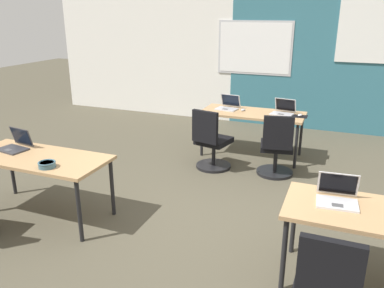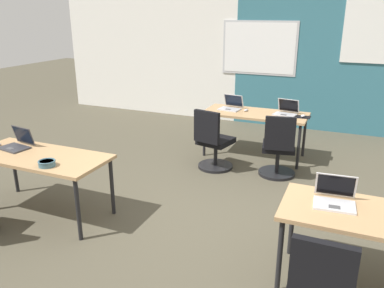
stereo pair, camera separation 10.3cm
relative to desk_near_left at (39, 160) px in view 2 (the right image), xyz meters
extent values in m
plane|color=#4C4738|center=(1.75, 0.60, -0.66)|extent=(24.00, 24.00, 0.00)
cube|color=silver|center=(1.75, 4.80, 0.74)|extent=(10.00, 0.20, 2.80)
cube|color=#336B7A|center=(2.59, 4.69, 0.74)|extent=(3.52, 0.01, 2.80)
cube|color=#B7B7BC|center=(1.30, 4.69, 0.88)|extent=(1.48, 0.02, 1.04)
cube|color=white|center=(1.30, 4.68, 0.88)|extent=(1.40, 0.02, 0.96)
cube|color=tan|center=(0.00, 0.00, 0.04)|extent=(1.60, 0.70, 0.04)
cylinder|color=black|center=(0.74, -0.30, -0.32)|extent=(0.04, 0.04, 0.68)
cylinder|color=black|center=(-0.74, 0.30, -0.32)|extent=(0.04, 0.04, 0.68)
cylinder|color=black|center=(0.74, 0.30, -0.32)|extent=(0.04, 0.04, 0.68)
cylinder|color=black|center=(2.76, -0.30, -0.32)|extent=(0.04, 0.04, 0.68)
cylinder|color=black|center=(2.76, 0.30, -0.32)|extent=(0.04, 0.04, 0.68)
cube|color=tan|center=(1.75, 2.80, 0.04)|extent=(1.60, 0.70, 0.04)
cylinder|color=black|center=(1.01, 2.50, -0.32)|extent=(0.04, 0.04, 0.68)
cylinder|color=black|center=(2.49, 2.50, -0.32)|extent=(0.04, 0.04, 0.68)
cylinder|color=black|center=(1.01, 3.10, -0.32)|extent=(0.04, 0.04, 0.68)
cylinder|color=black|center=(2.49, 3.10, -0.32)|extent=(0.04, 0.04, 0.68)
cube|color=silver|center=(3.12, 0.02, 0.07)|extent=(0.35, 0.26, 0.02)
cube|color=#4C4C4F|center=(3.12, -0.03, 0.08)|extent=(0.09, 0.07, 0.00)
cube|color=silver|center=(3.10, 0.16, 0.18)|extent=(0.33, 0.09, 0.21)
cube|color=black|center=(3.11, 0.16, 0.19)|extent=(0.30, 0.08, 0.19)
cube|color=black|center=(3.11, -0.64, -0.24)|extent=(0.44, 0.44, 0.08)
cube|color=black|center=(3.11, -0.89, 0.03)|extent=(0.40, 0.06, 0.46)
cube|color=#333338|center=(-0.41, 0.05, 0.07)|extent=(0.36, 0.28, 0.02)
cube|color=#4C4C4F|center=(-0.41, 0.00, 0.08)|extent=(0.10, 0.07, 0.00)
cube|color=#333338|center=(-0.38, 0.19, 0.18)|extent=(0.34, 0.11, 0.22)
cube|color=black|center=(-0.39, 0.18, 0.19)|extent=(0.30, 0.09, 0.19)
cube|color=#B7B7BC|center=(1.32, 2.82, 0.07)|extent=(0.36, 0.27, 0.02)
cube|color=#4C4C4F|center=(1.31, 2.77, 0.08)|extent=(0.10, 0.07, 0.00)
cube|color=#B7B7BC|center=(1.34, 2.97, 0.18)|extent=(0.34, 0.13, 0.21)
cube|color=black|center=(1.34, 2.96, 0.18)|extent=(0.30, 0.11, 0.18)
ellipsoid|color=#B2B2B7|center=(1.59, 2.83, 0.08)|extent=(0.07, 0.11, 0.03)
cylinder|color=black|center=(1.35, 2.09, -0.64)|extent=(0.52, 0.52, 0.04)
cylinder|color=black|center=(1.35, 2.09, -0.45)|extent=(0.06, 0.06, 0.34)
cube|color=black|center=(1.35, 2.09, -0.24)|extent=(0.53, 0.53, 0.08)
cube|color=black|center=(1.30, 1.85, 0.03)|extent=(0.40, 0.15, 0.46)
sphere|color=black|center=(1.40, 2.32, -0.64)|extent=(0.04, 0.04, 0.04)
sphere|color=black|center=(1.55, 1.97, -0.64)|extent=(0.04, 0.04, 0.04)
sphere|color=black|center=(1.12, 2.07, -0.64)|extent=(0.04, 0.04, 0.04)
cube|color=#B7B7BC|center=(2.20, 2.82, 0.07)|extent=(0.36, 0.28, 0.02)
cube|color=#4C4C4F|center=(2.19, 2.77, 0.08)|extent=(0.10, 0.07, 0.00)
cube|color=#B7B7BC|center=(2.23, 2.96, 0.18)|extent=(0.34, 0.13, 0.21)
cube|color=black|center=(2.22, 2.96, 0.18)|extent=(0.30, 0.11, 0.19)
cube|color=black|center=(2.48, 2.81, 0.06)|extent=(0.22, 0.19, 0.00)
ellipsoid|color=silver|center=(2.48, 2.81, 0.08)|extent=(0.08, 0.11, 0.03)
cylinder|color=black|center=(2.25, 2.19, -0.64)|extent=(0.52, 0.52, 0.04)
cylinder|color=black|center=(2.25, 2.19, -0.45)|extent=(0.06, 0.06, 0.34)
cube|color=black|center=(2.25, 2.19, -0.24)|extent=(0.52, 0.52, 0.08)
cube|color=black|center=(2.30, 1.94, 0.03)|extent=(0.40, 0.14, 0.46)
sphere|color=black|center=(2.21, 2.42, -0.64)|extent=(0.04, 0.04, 0.04)
sphere|color=black|center=(2.49, 2.16, -0.64)|extent=(0.04, 0.04, 0.04)
sphere|color=black|center=(2.05, 2.07, -0.64)|extent=(0.04, 0.04, 0.04)
cylinder|color=#3D6070|center=(0.33, -0.22, 0.09)|extent=(0.17, 0.17, 0.05)
torus|color=#3D6070|center=(0.33, -0.22, 0.11)|extent=(0.18, 0.18, 0.02)
cylinder|color=#B26628|center=(0.33, -0.22, 0.11)|extent=(0.14, 0.14, 0.01)
camera|label=1|loc=(3.07, -3.12, 1.58)|focal=36.64mm
camera|label=2|loc=(3.16, -3.08, 1.58)|focal=36.64mm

